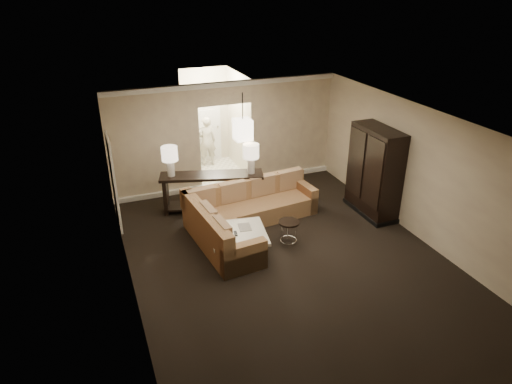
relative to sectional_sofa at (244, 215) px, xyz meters
name	(u,v)px	position (x,y,z in m)	size (l,w,h in m)	color
ground	(290,263)	(0.41, -1.56, -0.36)	(8.00, 8.00, 0.00)	black
wall_back	(226,136)	(0.41, 2.44, 1.04)	(6.00, 0.04, 2.80)	beige
wall_front	(449,349)	(0.41, -5.56, 1.04)	(6.00, 0.04, 2.80)	beige
wall_left	(127,230)	(-2.59, -1.56, 1.04)	(0.04, 8.00, 2.80)	beige
wall_right	(424,176)	(3.41, -1.56, 1.04)	(0.04, 8.00, 2.80)	beige
ceiling	(296,127)	(0.41, -1.56, 2.44)	(6.00, 8.00, 0.02)	silver
crown_molding	(225,84)	(0.41, 2.39, 2.37)	(6.00, 0.10, 0.12)	white
baseboard	(228,183)	(0.41, 2.39, -0.30)	(6.00, 0.10, 0.12)	white
side_door	(114,183)	(-2.56, 1.24, 0.69)	(0.05, 0.90, 2.10)	white
foyer	(211,125)	(0.41, 3.78, 0.94)	(1.44, 2.02, 2.80)	white
sectional_sofa	(244,215)	(0.00, 0.00, 0.00)	(3.13, 2.63, 0.91)	brown
coffee_table	(238,241)	(-0.41, -0.77, -0.13)	(1.29, 1.29, 0.47)	white
console_table	(212,189)	(-0.37, 1.19, 0.19)	(2.47, 1.20, 0.93)	black
armoire	(374,174)	(3.10, -0.31, 0.64)	(0.62, 1.46, 2.10)	black
drink_table	(289,228)	(0.66, -0.90, 0.03)	(0.44, 0.44, 0.54)	black
table_lamp_left	(170,157)	(-1.26, 1.45, 1.04)	(0.37, 0.37, 0.71)	silver
table_lamp_right	(251,154)	(0.52, 0.93, 1.04)	(0.37, 0.37, 0.71)	silver
pendant_light	(243,129)	(0.41, 1.14, 1.59)	(0.38, 0.38, 1.09)	black
person	(207,139)	(0.31, 4.04, 0.45)	(0.59, 0.39, 1.63)	beige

